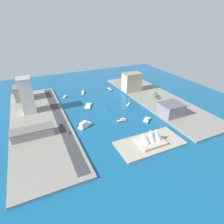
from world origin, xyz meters
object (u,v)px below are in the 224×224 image
object	(u,v)px
hotel_broad_white	(27,95)
apartment_midrise_tan	(23,93)
sailboat_small_white	(129,104)
warehouse_low_gray	(171,109)
ferry_white_commuter	(85,125)
tugboat_red	(122,120)
suv_black	(61,124)
sedan_silver	(52,109)
carpark_squat_concrete	(33,133)
opera_landmark	(150,137)
water_taxi_orange	(83,93)
office_block_beige	(132,82)
yacht_sleek_gray	(65,97)
catamaran_blue	(147,120)
barge_flat_brown	(88,106)
patrol_launch_navy	(110,89)
traffic_light_waterfront	(67,119)
pickup_red	(69,133)

from	to	relation	value
hotel_broad_white	apartment_midrise_tan	bearing A→B (deg)	-83.55
sailboat_small_white	warehouse_low_gray	size ratio (longest dim) A/B	0.36
ferry_white_commuter	tugboat_red	distance (m)	49.92
suv_black	sedan_silver	bearing A→B (deg)	-87.37
carpark_squat_concrete	opera_landmark	xyz separation A→B (m)	(-114.32, 65.17, 1.21)
suv_black	carpark_squat_concrete	bearing A→B (deg)	19.35
water_taxi_orange	office_block_beige	world-z (taller)	office_block_beige
yacht_sleek_gray	water_taxi_orange	size ratio (longest dim) A/B	0.58
catamaran_blue	barge_flat_brown	xyz separation A→B (m)	(56.58, -74.91, -0.33)
patrol_launch_navy	warehouse_low_gray	xyz separation A→B (m)	(-34.23, 127.60, 9.42)
patrol_launch_navy	traffic_light_waterfront	bearing A→B (deg)	41.28
yacht_sleek_gray	sedan_silver	bearing A→B (deg)	57.38
catamaran_blue	tugboat_red	world-z (taller)	catamaran_blue
patrol_launch_navy	tugboat_red	distance (m)	116.42
tugboat_red	apartment_midrise_tan	xyz separation A→B (m)	(114.49, -128.66, 12.33)
office_block_beige	sedan_silver	size ratio (longest dim) A/B	7.23
water_taxi_orange	catamaran_blue	bearing A→B (deg)	110.46
carpark_squat_concrete	traffic_light_waterfront	bearing A→B (deg)	-160.33
hotel_broad_white	opera_landmark	xyz separation A→B (m)	(-113.26, 132.70, -18.50)
water_taxi_orange	yacht_sleek_gray	bearing A→B (deg)	7.90
office_block_beige	sedan_silver	world-z (taller)	office_block_beige
yacht_sleek_gray	hotel_broad_white	bearing A→B (deg)	31.88
office_block_beige	opera_landmark	world-z (taller)	office_block_beige
hotel_broad_white	traffic_light_waterfront	bearing A→B (deg)	128.36
patrol_launch_navy	pickup_red	size ratio (longest dim) A/B	2.76
ferry_white_commuter	catamaran_blue	size ratio (longest dim) A/B	1.20
tugboat_red	water_taxi_orange	world-z (taller)	tugboat_red
apartment_midrise_tan	opera_landmark	xyz separation A→B (m)	(-119.18, 185.09, -4.75)
ferry_white_commuter	apartment_midrise_tan	distance (m)	138.00
water_taxi_orange	warehouse_low_gray	distance (m)	157.71
barge_flat_brown	sailboat_small_white	bearing A→B (deg)	161.19
opera_landmark	barge_flat_brown	bearing A→B (deg)	-75.32
opera_landmark	apartment_midrise_tan	bearing A→B (deg)	-57.22
sedan_silver	suv_black	bearing A→B (deg)	92.63
sailboat_small_white	hotel_broad_white	xyz separation A→B (m)	(142.04, -34.83, 26.66)
barge_flat_brown	opera_landmark	xyz separation A→B (m)	(-30.97, 118.22, 7.83)
yacht_sleek_gray	tugboat_red	xyz separation A→B (m)	(-51.23, 111.93, 0.10)
suv_black	opera_landmark	distance (m)	111.96
opera_landmark	tugboat_red	bearing A→B (deg)	-85.25
catamaran_blue	sedan_silver	bearing A→B (deg)	-36.88
carpark_squat_concrete	catamaran_blue	bearing A→B (deg)	171.12
patrol_launch_navy	warehouse_low_gray	distance (m)	132.45
sailboat_small_white	traffic_light_waterfront	bearing A→B (deg)	9.87
office_block_beige	carpark_squat_concrete	xyz separation A→B (m)	(174.91, 78.14, -11.04)
tugboat_red	office_block_beige	size ratio (longest dim) A/B	0.45
tugboat_red	catamaran_blue	bearing A→B (deg)	156.59
hotel_broad_white	suv_black	size ratio (longest dim) A/B	10.65
catamaran_blue	carpark_squat_concrete	distance (m)	141.77
water_taxi_orange	sedan_silver	bearing A→B (deg)	38.16
sailboat_small_white	pickup_red	distance (m)	113.37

